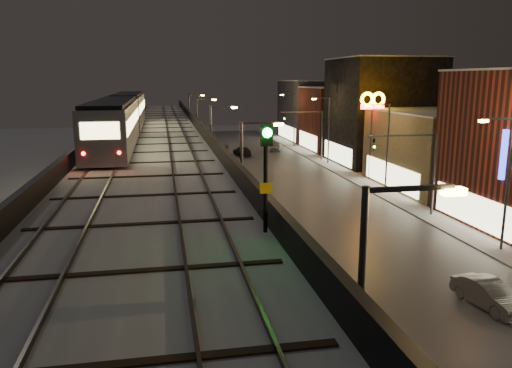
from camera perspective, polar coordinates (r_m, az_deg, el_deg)
road_surface at (r=53.19m, az=3.37°, el=-0.44°), size 17.00×120.00×0.06m
sidewalk_right at (r=56.41m, az=13.27°, el=0.02°), size 4.00×120.00×0.14m
under_viaduct_pavement at (r=51.66m, az=-11.32°, el=-1.02°), size 11.00×120.00×0.06m
elevated_viaduct at (r=47.59m, az=-11.62°, el=4.71°), size 9.00×100.00×6.30m
viaduct_trackbed at (r=47.63m, az=-11.67°, el=5.64°), size 8.40×100.00×0.32m
viaduct_parapet_streetside at (r=47.74m, az=-6.42°, el=6.39°), size 0.30×100.00×1.10m
viaduct_parapet_far at (r=47.88m, az=-16.92°, el=5.97°), size 0.30×100.00×1.10m
building_c at (r=56.13m, az=20.79°, el=3.66°), size 12.20×15.20×8.16m
building_d at (r=69.92m, az=14.14°, el=8.02°), size 12.20×13.20×14.16m
building_e at (r=82.95m, az=10.02°, el=7.37°), size 12.20×12.20×10.16m
building_f at (r=96.11m, az=7.08°, el=8.35°), size 12.20×16.20×11.16m
streetlight_left_0 at (r=12.98m, az=12.85°, el=-16.66°), size 2.57×0.28×9.00m
streetlight_left_1 at (r=29.43m, az=-1.12°, el=-0.14°), size 2.57×0.28×9.00m
streetlight_right_1 at (r=36.39m, az=26.57°, el=0.92°), size 2.56×0.28×9.00m
streetlight_left_2 at (r=47.04m, az=-4.79°, el=4.36°), size 2.57×0.28×9.00m
streetlight_right_2 at (r=51.68m, az=14.55°, el=4.70°), size 2.56×0.28×9.00m
streetlight_left_3 at (r=64.86m, az=-6.47°, el=6.39°), size 2.57×0.28×9.00m
streetlight_right_3 at (r=68.30m, az=8.13°, el=6.62°), size 2.56×0.28×9.00m
streetlight_left_4 at (r=82.75m, az=-7.43°, el=7.55°), size 2.57×0.28×9.00m
streetlight_right_4 at (r=85.48m, az=4.23°, el=7.75°), size 2.56×0.28×9.00m
traffic_light_rig_a at (r=43.45m, az=18.44°, el=2.18°), size 6.10×0.34×7.00m
traffic_light_rig_b at (r=70.93m, az=6.65°, el=6.26°), size 6.10×0.34×7.00m
subway_train at (r=45.37m, az=-14.98°, el=7.59°), size 2.80×34.34×3.34m
rail_signal at (r=15.25m, az=1.17°, el=3.02°), size 0.39×0.45×3.38m
car_taxi at (r=22.56m, az=7.18°, el=-16.71°), size 2.43×3.84×1.22m
car_near_white at (r=29.90m, az=6.99°, el=-9.23°), size 1.48×3.93×1.28m
car_mid_silver at (r=57.38m, az=-3.69°, el=1.18°), size 3.93×5.75×1.46m
car_mid_dark at (r=75.43m, az=-1.58°, el=3.74°), size 2.50×4.83×1.34m
car_far_white at (r=81.96m, az=-4.14°, el=4.38°), size 2.60×4.31×1.37m
car_onc_silver at (r=28.29m, az=25.09°, el=-11.46°), size 1.99×4.37×1.39m
car_onc_red at (r=80.44m, az=2.34°, el=4.25°), size 2.87×4.31×1.36m
sign_mcdonalds at (r=57.73m, az=13.16°, el=8.35°), size 2.97×0.51×9.98m
sign_carwash at (r=38.80m, az=27.14°, el=2.06°), size 1.54×0.35×8.01m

